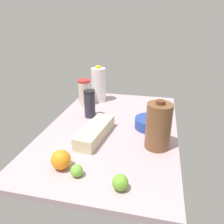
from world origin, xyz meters
TOP-DOWN VIEW (x-y plane):
  - countertop at (0.00, 0.00)cm, footprint 120.00×76.00cm
  - egg_carton at (-13.46, 6.35)cm, footprint 34.17×14.71cm
  - mixing_bowl at (4.44, -21.99)cm, footprint 17.81×17.81cm
  - shaker_bottle at (11.86, 17.52)cm, footprint 7.43×7.43cm
  - tumbler_cup at (31.37, 27.79)cm, footprint 9.15×9.15cm
  - milk_jug at (41.69, 19.83)cm, footprint 11.01×11.01cm
  - chocolate_milk_jug at (-15.77, -26.87)cm, footprint 12.54×12.54cm
  - lime_by_jug at (-45.70, 4.81)cm, footprint 5.30×5.30cm
  - lime_far_back at (-49.27, -14.20)cm, footprint 6.36×6.36cm
  - orange_near_front at (-42.26, 13.24)cm, footprint 8.67×8.67cm
  - lemon_loose at (28.53, -21.97)cm, footprint 7.22×7.22cm

SIDE VIEW (x-z plane):
  - countertop at x=0.00cm, z-range 0.00..3.00cm
  - lime_by_jug at x=-45.70cm, z-range 3.00..8.30cm
  - mixing_bowl at x=4.44cm, z-range 3.00..9.06cm
  - lime_far_back at x=-49.27cm, z-range 3.00..9.36cm
  - egg_carton at x=-13.46cm, z-range 3.00..9.86cm
  - lemon_loose at x=28.53cm, z-range 3.00..10.22cm
  - orange_near_front at x=-42.26cm, z-range 3.00..11.67cm
  - shaker_bottle at x=11.86cm, z-range 3.04..21.14cm
  - tumbler_cup at x=31.37cm, z-range 3.04..22.14cm
  - chocolate_milk_jug at x=-15.77cm, z-range 2.22..27.47cm
  - milk_jug at x=41.69cm, z-range 2.22..29.69cm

